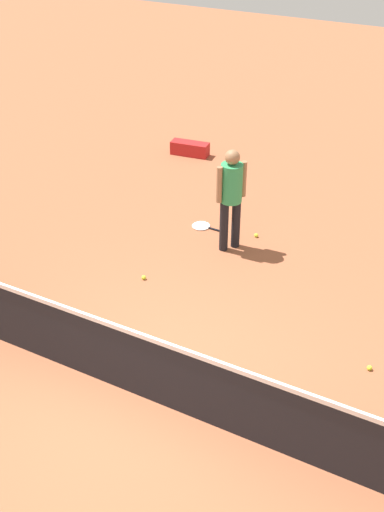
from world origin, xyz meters
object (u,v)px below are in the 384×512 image
Objects in this scene: tennis_racket_near_player at (202,226)px; tennis_ball_stray_left at (370,368)px; equipment_bag at (188,148)px; tennis_ball_near_player at (144,277)px; tennis_ball_by_net at (256,235)px; player_near_side at (231,192)px.

tennis_ball_stray_left is at bearing 147.80° from tennis_racket_near_player.
equipment_bag is at bearing -42.88° from tennis_ball_stray_left.
tennis_ball_near_player is 1.00× the size of tennis_ball_by_net.
player_near_side reaches higher than tennis_ball_stray_left.
tennis_ball_stray_left is (-3.45, 2.18, 0.02)m from tennis_racket_near_player.
tennis_ball_near_player and tennis_ball_stray_left have the same top height.
player_near_side reaches higher than tennis_racket_near_player.
equipment_bag reaches higher than tennis_ball_stray_left.
tennis_racket_near_player is 0.95m from tennis_ball_by_net.
tennis_ball_by_net is 3.40m from tennis_ball_stray_left.
equipment_bag is (1.67, -2.59, 0.13)m from tennis_racket_near_player.
tennis_ball_stray_left is at bearing 137.12° from equipment_bag.
equipment_bag is (1.62, -4.40, 0.11)m from tennis_ball_near_player.
tennis_ball_near_player is 3.53m from tennis_ball_stray_left.
equipment_bag is at bearing -57.10° from tennis_racket_near_player.
equipment_bag reaches higher than tennis_ball_by_net.
tennis_ball_stray_left is at bearing 147.18° from player_near_side.
tennis_ball_near_player reaches higher than tennis_racket_near_player.
tennis_ball_by_net is (-0.26, -0.51, -0.98)m from player_near_side.
tennis_ball_by_net is (-0.95, -0.12, 0.02)m from tennis_racket_near_player.
tennis_racket_near_player is at bearing -91.72° from tennis_ball_near_player.
tennis_ball_near_player is at bearing 88.28° from tennis_racket_near_player.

